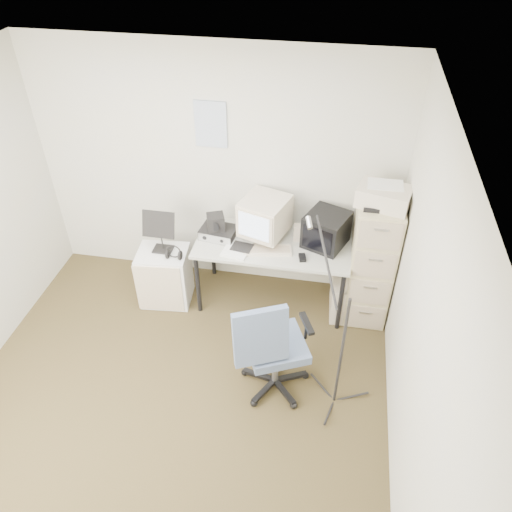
% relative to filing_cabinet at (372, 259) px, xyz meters
% --- Properties ---
extents(floor, '(3.60, 3.60, 0.01)m').
position_rel_filing_cabinet_xyz_m(floor, '(-1.58, -1.48, -0.66)').
color(floor, '#40391C').
rests_on(floor, ground).
extents(ceiling, '(3.60, 3.60, 0.01)m').
position_rel_filing_cabinet_xyz_m(ceiling, '(-1.58, -1.48, 1.85)').
color(ceiling, white).
rests_on(ceiling, ground).
extents(wall_back, '(3.60, 0.02, 2.50)m').
position_rel_filing_cabinet_xyz_m(wall_back, '(-1.58, 0.32, 0.60)').
color(wall_back, silver).
rests_on(wall_back, ground).
extents(wall_right, '(0.02, 3.60, 2.50)m').
position_rel_filing_cabinet_xyz_m(wall_right, '(0.22, -1.48, 0.60)').
color(wall_right, silver).
rests_on(wall_right, ground).
extents(wall_calendar, '(0.30, 0.02, 0.44)m').
position_rel_filing_cabinet_xyz_m(wall_calendar, '(-1.60, 0.31, 1.10)').
color(wall_calendar, white).
rests_on(wall_calendar, wall_back).
extents(filing_cabinet, '(0.40, 0.60, 1.30)m').
position_rel_filing_cabinet_xyz_m(filing_cabinet, '(0.00, 0.00, 0.00)').
color(filing_cabinet, '#CBBE8B').
rests_on(filing_cabinet, floor).
extents(printer, '(0.50, 0.40, 0.17)m').
position_rel_filing_cabinet_xyz_m(printer, '(0.00, -0.07, 0.74)').
color(printer, silver).
rests_on(printer, filing_cabinet).
extents(desk, '(1.50, 0.70, 0.73)m').
position_rel_filing_cabinet_xyz_m(desk, '(-0.95, -0.03, -0.29)').
color(desk, '#B9BAA4').
rests_on(desk, floor).
extents(crt_monitor, '(0.51, 0.52, 0.44)m').
position_rel_filing_cabinet_xyz_m(crt_monitor, '(-1.05, 0.04, 0.30)').
color(crt_monitor, silver).
rests_on(crt_monitor, desk).
extents(crt_tv, '(0.48, 0.49, 0.33)m').
position_rel_filing_cabinet_xyz_m(crt_tv, '(-0.46, 0.06, 0.24)').
color(crt_tv, black).
rests_on(crt_tv, desk).
extents(desk_speaker, '(0.10, 0.10, 0.16)m').
position_rel_filing_cabinet_xyz_m(desk_speaker, '(-0.72, 0.07, 0.16)').
color(desk_speaker, beige).
rests_on(desk_speaker, desk).
extents(keyboard, '(0.47, 0.23, 0.03)m').
position_rel_filing_cabinet_xyz_m(keyboard, '(-0.98, -0.17, 0.09)').
color(keyboard, silver).
rests_on(keyboard, desk).
extents(mouse, '(0.08, 0.12, 0.03)m').
position_rel_filing_cabinet_xyz_m(mouse, '(-0.65, -0.22, 0.10)').
color(mouse, black).
rests_on(mouse, desk).
extents(radio_receiver, '(0.37, 0.29, 0.10)m').
position_rel_filing_cabinet_xyz_m(radio_receiver, '(-1.49, -0.01, 0.13)').
color(radio_receiver, black).
rests_on(radio_receiver, desk).
extents(radio_speaker, '(0.20, 0.20, 0.16)m').
position_rel_filing_cabinet_xyz_m(radio_speaker, '(-1.51, -0.03, 0.26)').
color(radio_speaker, black).
rests_on(radio_speaker, radio_receiver).
extents(papers, '(0.29, 0.36, 0.02)m').
position_rel_filing_cabinet_xyz_m(papers, '(-1.27, -0.18, 0.09)').
color(papers, white).
rests_on(papers, desk).
extents(pc_tower, '(0.22, 0.46, 0.42)m').
position_rel_filing_cabinet_xyz_m(pc_tower, '(-0.24, -0.07, -0.44)').
color(pc_tower, silver).
rests_on(pc_tower, floor).
extents(office_chair, '(0.81, 0.81, 1.06)m').
position_rel_filing_cabinet_xyz_m(office_chair, '(-0.76, -1.12, -0.12)').
color(office_chair, slate).
rests_on(office_chair, floor).
extents(side_cart, '(0.53, 0.44, 0.61)m').
position_rel_filing_cabinet_xyz_m(side_cart, '(-2.03, -0.21, -0.35)').
color(side_cart, white).
rests_on(side_cart, floor).
extents(music_stand, '(0.35, 0.26, 0.46)m').
position_rel_filing_cabinet_xyz_m(music_stand, '(-2.03, -0.17, 0.19)').
color(music_stand, black).
rests_on(music_stand, side_cart).
extents(headphones, '(0.18, 0.18, 0.03)m').
position_rel_filing_cabinet_xyz_m(headphones, '(-1.88, -0.28, 0.01)').
color(headphones, black).
rests_on(headphones, side_cart).
extents(mic_stand, '(0.03, 0.03, 1.55)m').
position_rel_filing_cabinet_xyz_m(mic_stand, '(-0.23, -1.19, 0.13)').
color(mic_stand, black).
rests_on(mic_stand, floor).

